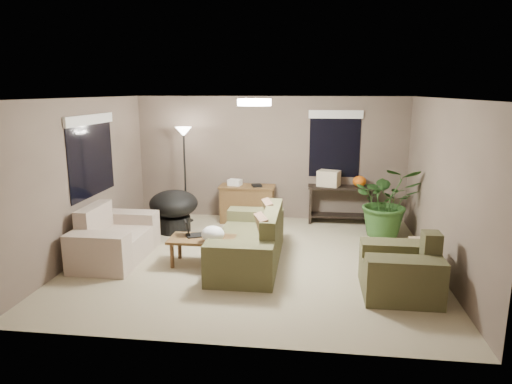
# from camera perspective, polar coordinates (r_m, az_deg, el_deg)

# --- Properties ---
(room_shell) EXTENTS (5.50, 5.50, 5.50)m
(room_shell) POSITION_cam_1_polar(r_m,az_deg,el_deg) (6.92, -0.21, 1.26)
(room_shell) COLOR tan
(room_shell) RESTS_ON ground
(main_sofa) EXTENTS (0.95, 2.20, 0.85)m
(main_sofa) POSITION_cam_1_polar(r_m,az_deg,el_deg) (7.09, -0.61, -6.46)
(main_sofa) COLOR #48472B
(main_sofa) RESTS_ON ground
(throw_pillows) EXTENTS (0.37, 1.40, 0.47)m
(throw_pillows) POSITION_cam_1_polar(r_m,az_deg,el_deg) (6.96, 1.47, -3.78)
(throw_pillows) COLOR #8C7251
(throw_pillows) RESTS_ON main_sofa
(loveseat) EXTENTS (0.90, 1.60, 0.85)m
(loveseat) POSITION_cam_1_polar(r_m,az_deg,el_deg) (7.58, -17.34, -5.78)
(loveseat) COLOR beige
(loveseat) RESTS_ON ground
(armchair) EXTENTS (0.95, 1.00, 0.85)m
(armchair) POSITION_cam_1_polar(r_m,az_deg,el_deg) (6.32, 17.68, -9.51)
(armchair) COLOR #4A482C
(armchair) RESTS_ON ground
(coffee_table) EXTENTS (1.00, 0.55, 0.42)m
(coffee_table) POSITION_cam_1_polar(r_m,az_deg,el_deg) (7.02, -6.73, -6.21)
(coffee_table) COLOR brown
(coffee_table) RESTS_ON ground
(laptop) EXTENTS (0.43, 0.34, 0.24)m
(laptop) POSITION_cam_1_polar(r_m,az_deg,el_deg) (7.12, -7.88, -4.96)
(laptop) COLOR black
(laptop) RESTS_ON coffee_table
(plastic_bag) EXTENTS (0.42, 0.40, 0.24)m
(plastic_bag) POSITION_cam_1_polar(r_m,az_deg,el_deg) (6.78, -5.42, -5.25)
(plastic_bag) COLOR white
(plastic_bag) RESTS_ON coffee_table
(desk) EXTENTS (1.10, 0.50, 0.75)m
(desk) POSITION_cam_1_polar(r_m,az_deg,el_deg) (9.19, -1.09, -1.47)
(desk) COLOR brown
(desk) RESTS_ON ground
(desk_papers) EXTENTS (0.71, 0.31, 0.12)m
(desk_papers) POSITION_cam_1_polar(r_m,az_deg,el_deg) (9.11, -2.09, 1.13)
(desk_papers) COLOR silver
(desk_papers) RESTS_ON desk
(console_table) EXTENTS (1.30, 0.40, 0.75)m
(console_table) POSITION_cam_1_polar(r_m,az_deg,el_deg) (9.27, 10.52, -1.19)
(console_table) COLOR black
(console_table) RESTS_ON ground
(pumpkin) EXTENTS (0.29, 0.29, 0.22)m
(pumpkin) POSITION_cam_1_polar(r_m,az_deg,el_deg) (9.21, 12.80, 1.31)
(pumpkin) COLOR orange
(pumpkin) RESTS_ON console_table
(cardboard_box) EXTENTS (0.49, 0.43, 0.31)m
(cardboard_box) POSITION_cam_1_polar(r_m,az_deg,el_deg) (9.16, 9.08, 1.70)
(cardboard_box) COLOR beige
(cardboard_box) RESTS_ON console_table
(papasan_chair) EXTENTS (1.03, 1.03, 0.80)m
(papasan_chair) POSITION_cam_1_polar(r_m,az_deg,el_deg) (8.66, -10.23, -1.97)
(papasan_chair) COLOR black
(papasan_chair) RESTS_ON ground
(floor_lamp) EXTENTS (0.32, 0.32, 1.91)m
(floor_lamp) POSITION_cam_1_polar(r_m,az_deg,el_deg) (9.14, -9.00, 6.07)
(floor_lamp) COLOR black
(floor_lamp) RESTS_ON ground
(ceiling_fixture) EXTENTS (0.50, 0.50, 0.10)m
(ceiling_fixture) POSITION_cam_1_polar(r_m,az_deg,el_deg) (6.79, -0.21, 11.15)
(ceiling_fixture) COLOR white
(ceiling_fixture) RESTS_ON room_shell
(houseplant) EXTENTS (1.17, 1.30, 1.02)m
(houseplant) POSITION_cam_1_polar(r_m,az_deg,el_deg) (8.61, 16.00, -2.04)
(houseplant) COLOR #2D5923
(houseplant) RESTS_ON ground
(cat_scratching_post) EXTENTS (0.32, 0.32, 0.50)m
(cat_scratching_post) POSITION_cam_1_polar(r_m,az_deg,el_deg) (7.16, 19.37, -7.71)
(cat_scratching_post) COLOR tan
(cat_scratching_post) RESTS_ON ground
(window_left) EXTENTS (0.05, 1.56, 1.33)m
(window_left) POSITION_cam_1_polar(r_m,az_deg,el_deg) (7.94, -19.94, 5.87)
(window_left) COLOR black
(window_left) RESTS_ON room_shell
(window_back) EXTENTS (1.06, 0.05, 1.33)m
(window_back) POSITION_cam_1_polar(r_m,az_deg,el_deg) (9.26, 9.86, 7.30)
(window_back) COLOR black
(window_back) RESTS_ON room_shell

